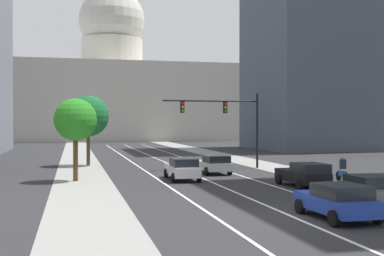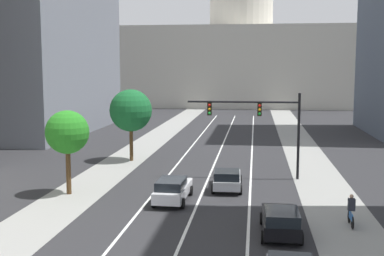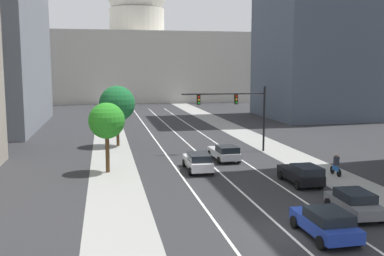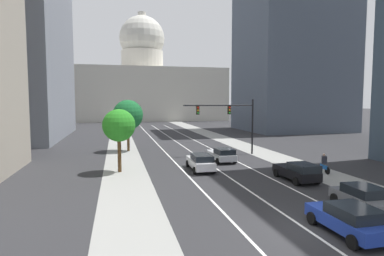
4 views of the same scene
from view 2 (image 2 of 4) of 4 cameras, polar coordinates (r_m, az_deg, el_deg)
ground_plane at (r=56.43m, az=3.72°, el=-1.53°), size 400.00×400.00×0.00m
sidewalk_left at (r=52.70m, az=-5.64°, el=-2.15°), size 3.80×130.00×0.01m
sidewalk_right at (r=51.62m, az=12.57°, el=-2.48°), size 3.80×130.00×0.01m
lane_stripe_left at (r=42.08m, az=-1.92°, el=-4.45°), size 0.16×90.00×0.01m
lane_stripe_center at (r=41.69m, az=2.42°, el=-4.56°), size 0.16×90.00×0.01m
lane_stripe_right at (r=41.55m, az=6.81°, el=-4.64°), size 0.16×90.00×0.01m
capitol_building at (r=113.68m, az=5.61°, el=8.30°), size 51.81×29.80×36.06m
car_white at (r=31.17m, az=-2.24°, el=-7.04°), size 2.05×4.69×1.53m
car_silver at (r=34.30m, az=4.06°, el=-5.83°), size 2.16×4.57×1.46m
car_black at (r=25.44m, az=10.15°, el=-10.40°), size 2.02×4.39×1.53m
traffic_signal_mast at (r=37.41m, az=8.07°, el=1.10°), size 8.42×0.39×6.46m
cyclist at (r=27.80m, az=17.82°, el=-9.01°), size 0.36×1.70×1.72m
street_tree_mid_left at (r=44.44m, az=-7.04°, el=2.00°), size 3.77×3.77×6.43m
street_tree_near_left at (r=33.42m, az=-14.13°, el=-0.52°), size 2.86×2.86×5.57m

